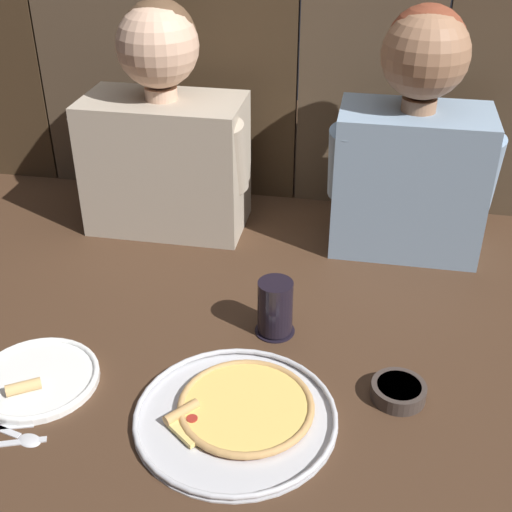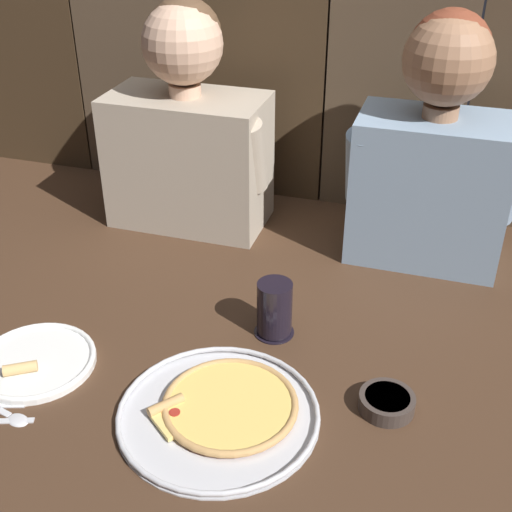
{
  "view_description": "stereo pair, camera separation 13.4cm",
  "coord_description": "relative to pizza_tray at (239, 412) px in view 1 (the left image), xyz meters",
  "views": [
    {
      "loc": [
        0.22,
        -1.03,
        0.88
      ],
      "look_at": [
        0.01,
        0.1,
        0.18
      ],
      "focal_mm": 47.43,
      "sensor_mm": 36.0,
      "label": 1
    },
    {
      "loc": [
        0.35,
        -0.99,
        0.88
      ],
      "look_at": [
        0.01,
        0.1,
        0.18
      ],
      "focal_mm": 47.43,
      "sensor_mm": 36.0,
      "label": 2
    }
  ],
  "objects": [
    {
      "name": "diner_left",
      "position": [
        -0.33,
        0.68,
        0.26
      ],
      "size": [
        0.44,
        0.22,
        0.58
      ],
      "color": "#B2A38E",
      "rests_on": "ground"
    },
    {
      "name": "ground_plane",
      "position": [
        -0.02,
        0.16,
        -0.01
      ],
      "size": [
        3.2,
        3.2,
        0.0
      ],
      "primitive_type": "plane",
      "color": "#422B1C"
    },
    {
      "name": "diner_right",
      "position": [
        0.29,
        0.68,
        0.27
      ],
      "size": [
        0.39,
        0.21,
        0.59
      ],
      "color": "#849EB7",
      "rests_on": "ground"
    },
    {
      "name": "dipping_bowl",
      "position": [
        0.28,
        0.1,
        0.01
      ],
      "size": [
        0.1,
        0.1,
        0.03
      ],
      "color": "#3D332D",
      "rests_on": "ground"
    },
    {
      "name": "drinking_glass",
      "position": [
        0.02,
        0.26,
        0.05
      ],
      "size": [
        0.08,
        0.08,
        0.12
      ],
      "color": "black",
      "rests_on": "ground"
    },
    {
      "name": "dinner_plate",
      "position": [
        -0.4,
        0.02,
        -0.0
      ],
      "size": [
        0.24,
        0.24,
        0.03
      ],
      "color": "white",
      "rests_on": "ground"
    },
    {
      "name": "pizza_tray",
      "position": [
        0.0,
        0.0,
        0.0
      ],
      "size": [
        0.37,
        0.37,
        0.03
      ],
      "color": "silver",
      "rests_on": "ground"
    },
    {
      "name": "table_spoon",
      "position": [
        -0.37,
        -0.12,
        -0.01
      ],
      "size": [
        0.14,
        0.05,
        0.01
      ],
      "color": "silver",
      "rests_on": "ground"
    }
  ]
}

